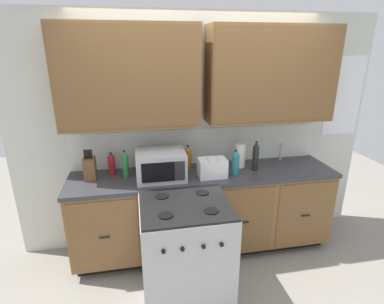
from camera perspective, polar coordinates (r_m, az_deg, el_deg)
name	(u,v)px	position (r m, az deg, el deg)	size (l,w,h in m)	color
ground_plane	(210,265)	(3.39, 3.40, -20.55)	(8.00, 8.00, 0.00)	gray
wall_unit	(202,99)	(3.14, 1.81, 9.98)	(3.93, 0.40, 2.52)	silver
counter_run	(204,211)	(3.36, 2.36, -11.06)	(2.76, 0.64, 0.93)	black
stove_range	(186,251)	(2.79, -1.21, -18.18)	(0.76, 0.68, 0.95)	#B7B7BC
microwave	(161,165)	(2.99, -5.92, -2.47)	(0.48, 0.37, 0.28)	#B7B7BC
toaster	(212,168)	(3.03, 3.84, -2.99)	(0.28, 0.18, 0.19)	white
knife_block	(90,168)	(3.13, -18.71, -2.92)	(0.11, 0.14, 0.31)	brown
sink_faucet	(281,152)	(3.62, 16.37, 0.05)	(0.02, 0.02, 0.20)	#B2B5BA
paper_towel_roll	(240,155)	(3.31, 9.04, -0.63)	(0.12, 0.12, 0.26)	white
bottle_green	(125,164)	(3.07, -12.49, -2.26)	(0.06, 0.06, 0.28)	#237A38
bottle_dark	(256,156)	(3.25, 11.90, -0.75)	(0.07, 0.07, 0.32)	black
bottle_red	(112,163)	(3.21, -14.93, -2.08)	(0.07, 0.07, 0.23)	maroon
bottle_amber	(188,157)	(3.21, -0.75, -1.02)	(0.07, 0.07, 0.27)	#9E6619
bottle_teal	(235,163)	(3.08, 8.19, -2.05)	(0.07, 0.07, 0.27)	#1E707A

